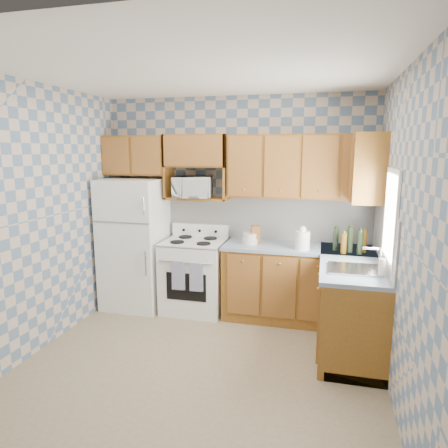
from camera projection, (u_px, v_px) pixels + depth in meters
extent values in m
plane|color=#79674D|center=(200.00, 365.00, 3.85)|extent=(3.40, 3.40, 0.00)
cube|color=slate|center=(236.00, 204.00, 5.13)|extent=(3.40, 0.02, 2.70)
cube|color=slate|center=(401.00, 237.00, 3.20)|extent=(0.02, 3.20, 2.70)
cube|color=white|center=(267.00, 217.00, 5.05)|extent=(2.60, 0.02, 0.56)
cube|color=white|center=(384.00, 235.00, 3.99)|extent=(0.02, 1.60, 0.56)
cube|color=white|center=(135.00, 244.00, 5.20)|extent=(0.75, 0.70, 1.68)
cube|color=white|center=(195.00, 276.00, 5.10)|extent=(0.76, 0.65, 0.90)
cube|color=silver|center=(194.00, 242.00, 5.01)|extent=(0.76, 0.65, 0.02)
cube|color=white|center=(201.00, 230.00, 5.26)|extent=(0.76, 0.08, 0.17)
cube|color=navy|center=(178.00, 276.00, 4.77)|extent=(0.16, 0.02, 0.34)
cube|color=navy|center=(196.00, 277.00, 4.72)|extent=(0.16, 0.02, 0.34)
cube|color=brown|center=(297.00, 285.00, 4.81)|extent=(1.75, 0.60, 0.88)
cube|color=brown|center=(349.00, 304.00, 4.20)|extent=(0.60, 1.60, 0.88)
cube|color=gray|center=(299.00, 248.00, 4.72)|extent=(1.77, 0.63, 0.04)
cube|color=gray|center=(351.00, 262.00, 4.12)|extent=(0.63, 1.60, 0.04)
cube|color=brown|center=(302.00, 166.00, 4.68)|extent=(1.75, 0.33, 0.74)
cube|color=brown|center=(137.00, 155.00, 5.17)|extent=(0.82, 0.33, 0.50)
cube|color=brown|center=(367.00, 168.00, 4.34)|extent=(0.33, 0.70, 0.74)
cube|color=brown|center=(198.00, 198.00, 5.07)|extent=(0.80, 0.33, 0.03)
imported|color=white|center=(193.00, 187.00, 5.00)|extent=(0.52, 0.40, 0.26)
cube|color=#B7B7BC|center=(354.00, 270.00, 3.78)|extent=(0.48, 0.40, 0.03)
cube|color=silver|center=(391.00, 216.00, 3.61)|extent=(0.02, 0.66, 0.86)
cylinder|color=black|center=(350.00, 240.00, 4.42)|extent=(0.06, 0.06, 0.29)
cylinder|color=black|center=(360.00, 242.00, 4.34)|extent=(0.06, 0.06, 0.27)
cylinder|color=#593C0F|center=(364.00, 241.00, 4.42)|extent=(0.06, 0.06, 0.25)
cylinder|color=#593C0F|center=(344.00, 243.00, 4.36)|extent=(0.06, 0.06, 0.23)
cylinder|color=black|center=(336.00, 239.00, 4.51)|extent=(0.06, 0.06, 0.26)
cube|color=brown|center=(255.00, 235.00, 4.82)|extent=(0.12, 0.12, 0.22)
cylinder|color=white|center=(302.00, 240.00, 4.55)|extent=(0.17, 0.17, 0.21)
cylinder|color=beige|center=(382.00, 268.00, 3.56)|extent=(0.06, 0.06, 0.17)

